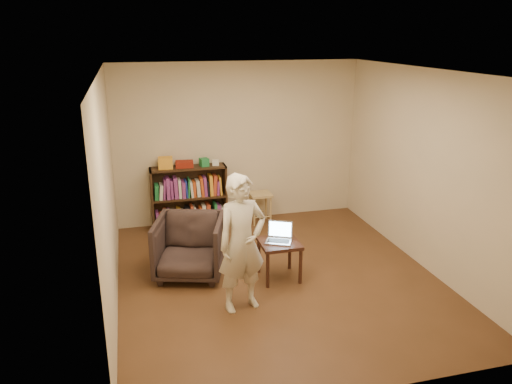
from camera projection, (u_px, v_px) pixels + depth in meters
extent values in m
plane|color=#482C17|center=(278.00, 278.00, 6.44)|extent=(4.50, 4.50, 0.00)
plane|color=silver|center=(281.00, 72.00, 5.64)|extent=(4.50, 4.50, 0.00)
plane|color=#BEB190|center=(239.00, 143.00, 8.12)|extent=(4.00, 0.00, 4.00)
plane|color=#BEB190|center=(108.00, 194.00, 5.57)|extent=(0.00, 4.50, 4.50)
plane|color=#BEB190|center=(425.00, 170.00, 6.52)|extent=(0.00, 4.50, 4.50)
cube|color=black|center=(152.00, 200.00, 7.86)|extent=(0.03, 0.30, 1.00)
cube|color=black|center=(225.00, 194.00, 8.14)|extent=(0.03, 0.30, 1.00)
cube|color=black|center=(188.00, 194.00, 8.13)|extent=(1.20, 0.02, 1.00)
cube|color=black|center=(190.00, 225.00, 8.15)|extent=(1.20, 0.30, 0.03)
cube|color=black|center=(189.00, 197.00, 8.00)|extent=(1.14, 0.30, 0.03)
cube|color=black|center=(188.00, 168.00, 7.85)|extent=(1.20, 0.30, 0.03)
cube|color=gold|center=(165.00, 163.00, 7.73)|extent=(0.23, 0.17, 0.18)
cube|color=maroon|center=(184.00, 164.00, 7.83)|extent=(0.29, 0.22, 0.09)
cube|color=#217D3B|center=(204.00, 162.00, 7.88)|extent=(0.15, 0.15, 0.13)
cube|color=silver|center=(216.00, 163.00, 7.94)|extent=(0.12, 0.12, 0.08)
cube|color=tan|center=(260.00, 194.00, 8.18)|extent=(0.35, 0.35, 0.04)
cylinder|color=tan|center=(254.00, 212.00, 8.10)|extent=(0.03, 0.03, 0.47)
cylinder|color=tan|center=(271.00, 211.00, 8.16)|extent=(0.03, 0.03, 0.47)
cylinder|color=tan|center=(250.00, 207.00, 8.35)|extent=(0.03, 0.03, 0.47)
cylinder|color=tan|center=(266.00, 205.00, 8.41)|extent=(0.03, 0.03, 0.47)
imported|color=#2E211F|center=(190.00, 247.00, 6.41)|extent=(1.05, 1.07, 0.79)
cube|color=#311910|center=(279.00, 243.00, 6.30)|extent=(0.49, 0.49, 0.04)
cylinder|color=#311910|center=(268.00, 271.00, 6.13)|extent=(0.04, 0.04, 0.46)
cylinder|color=#311910|center=(300.00, 267.00, 6.23)|extent=(0.04, 0.04, 0.46)
cylinder|color=#311910|center=(259.00, 256.00, 6.52)|extent=(0.04, 0.04, 0.46)
cylinder|color=#311910|center=(290.00, 253.00, 6.63)|extent=(0.04, 0.04, 0.46)
cube|color=#B9B9BE|center=(279.00, 241.00, 6.28)|extent=(0.38, 0.34, 0.02)
cube|color=black|center=(279.00, 241.00, 6.27)|extent=(0.30, 0.23, 0.00)
cube|color=#B9B9BE|center=(280.00, 229.00, 6.36)|extent=(0.30, 0.17, 0.22)
cube|color=#B1DCF9|center=(280.00, 229.00, 6.36)|extent=(0.26, 0.15, 0.18)
imported|color=beige|center=(242.00, 243.00, 5.52)|extent=(0.66, 0.51, 1.59)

